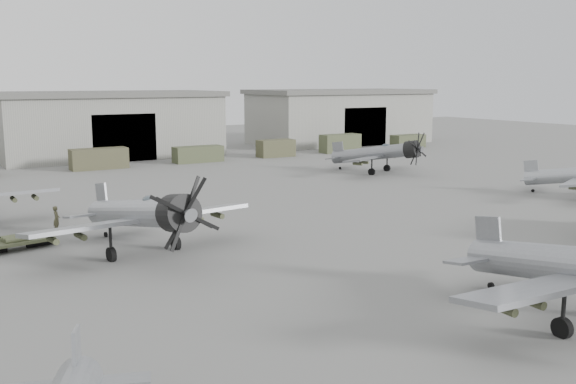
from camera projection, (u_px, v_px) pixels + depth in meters
name	position (u px, v px, depth m)	size (l,w,h in m)	color
ground	(434.00, 271.00, 34.46)	(220.00, 220.00, 0.00)	#61615E
hangar_center	(109.00, 124.00, 86.03)	(29.00, 14.80, 8.70)	gray
hangar_right	(340.00, 116.00, 105.33)	(29.00, 14.80, 8.70)	gray
support_truck_3	(99.00, 159.00, 74.10)	(6.45, 2.20, 2.40)	#45442D
support_truck_4	(198.00, 154.00, 80.41)	(6.21, 2.20, 2.01)	#444A30
support_truck_5	(276.00, 148.00, 86.11)	(5.01, 2.20, 2.30)	#45452D
support_truck_6	(340.00, 143.00, 91.47)	(5.95, 2.20, 2.58)	#444B31
support_truck_7	(408.00, 141.00, 97.99)	(5.41, 2.20, 1.97)	#444A30
aircraft_mid_1	(144.00, 214.00, 37.07)	(13.74, 12.36, 5.46)	#9A9DA2
aircraft_far_1	(381.00, 153.00, 70.62)	(11.97, 10.85, 4.90)	gray
ground_crew	(57.00, 219.00, 43.15)	(0.65, 0.43, 1.79)	#4C4931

